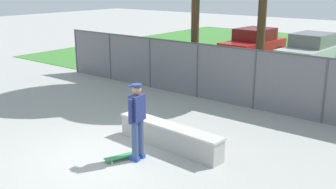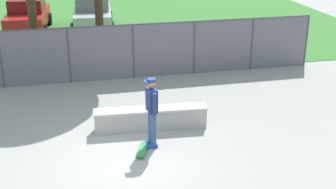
{
  "view_description": "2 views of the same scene",
  "coord_description": "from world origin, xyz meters",
  "views": [
    {
      "loc": [
        6.73,
        -5.88,
        4.05
      ],
      "look_at": [
        0.6,
        1.86,
        1.26
      ],
      "focal_mm": 42.6,
      "sensor_mm": 36.0,
      "label": 1
    },
    {
      "loc": [
        -1.11,
        -9.79,
        5.61
      ],
      "look_at": [
        1.44,
        1.52,
        0.96
      ],
      "focal_mm": 48.88,
      "sensor_mm": 36.0,
      "label": 2
    }
  ],
  "objects": [
    {
      "name": "chainlink_fence",
      "position": [
        0.0,
        5.74,
        1.07
      ],
      "size": [
        15.8,
        0.07,
        1.99
      ],
      "color": "#4C4C51",
      "rests_on": "ground"
    },
    {
      "name": "car_silver",
      "position": [
        0.22,
        13.62,
        0.84
      ],
      "size": [
        2.24,
        4.32,
        1.66
      ],
      "color": "#B7BABF",
      "rests_on": "ground"
    },
    {
      "name": "skateboard",
      "position": [
        0.49,
        0.21,
        0.07
      ],
      "size": [
        0.46,
        0.82,
        0.09
      ],
      "color": "#2D8C4C",
      "rests_on": "ground"
    },
    {
      "name": "concrete_ledge",
      "position": [
        0.94,
        1.48,
        0.31
      ],
      "size": [
        3.14,
        0.68,
        0.61
      ],
      "color": "#A8A59E",
      "rests_on": "ground"
    },
    {
      "name": "skateboarder",
      "position": [
        0.79,
        0.48,
        1.03
      ],
      "size": [
        0.33,
        0.6,
        1.84
      ],
      "color": "#2647A5",
      "rests_on": "ground"
    },
    {
      "name": "ground_plane",
      "position": [
        0.0,
        0.0,
        0.0
      ],
      "size": [
        80.0,
        80.0,
        0.0
      ],
      "primitive_type": "plane",
      "color": "#9E9E99"
    },
    {
      "name": "grass_strip",
      "position": [
        0.0,
        16.04,
        0.01
      ],
      "size": [
        27.73,
        20.0,
        0.02
      ],
      "primitive_type": "cube",
      "color": "#3D7A33",
      "rests_on": "ground"
    },
    {
      "name": "car_red",
      "position": [
        -2.97,
        13.84,
        0.84
      ],
      "size": [
        2.24,
        4.32,
        1.66
      ],
      "color": "#B21E1E",
      "rests_on": "ground"
    }
  ]
}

